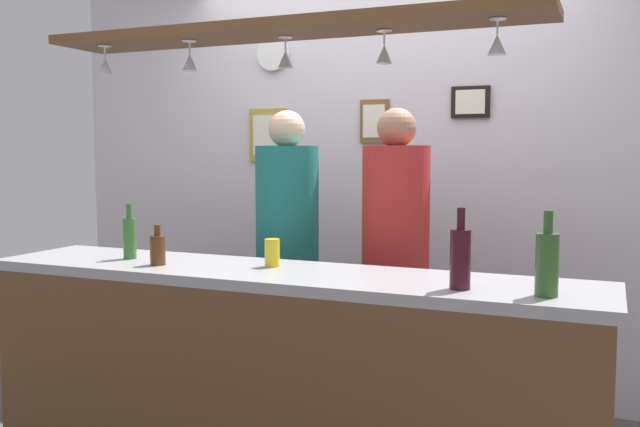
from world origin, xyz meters
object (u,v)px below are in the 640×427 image
Objects in this scene: bottle_champagne_green at (547,263)px; bottle_wine_dark_red at (460,257)px; person_left_teal_shirt at (287,235)px; bottle_beer_brown_stubby at (158,249)px; wall_clock at (273,53)px; picture_frame_crest at (374,121)px; person_right_red_shirt at (395,241)px; bottle_beer_green_import at (130,237)px; drink_can at (272,253)px; picture_frame_caricature at (268,135)px; picture_frame_upper_small at (470,102)px.

bottle_wine_dark_red is (-0.30, 0.01, -0.00)m from bottle_champagne_green.
bottle_champagne_green is at bearing -31.08° from person_left_teal_shirt.
wall_clock is (-0.17, 1.49, 1.05)m from bottle_beer_brown_stubby.
picture_frame_crest reaches higher than bottle_wine_dark_red.
person_right_red_shirt reaches higher than bottle_beer_brown_stubby.
wall_clock reaches higher than bottle_wine_dark_red.
person_right_red_shirt is 6.45× the size of bottle_beer_green_import.
bottle_beer_brown_stubby is 0.60× the size of bottle_champagne_green.
wall_clock is at bearing -179.48° from picture_frame_crest.
picture_frame_caricature is at bearing 117.92° from drink_can.
person_right_red_shirt is at bearing 133.34° from bottle_champagne_green.
person_right_red_shirt is at bearing -63.02° from picture_frame_crest.
bottle_champagne_green is at bearing -3.61° from bottle_beer_green_import.
person_right_red_shirt reaches higher than bottle_champagne_green.
bottle_beer_green_import is at bearing -90.31° from picture_frame_caricature.
picture_frame_upper_small is 1.32m from picture_frame_caricature.
drink_can is 1.83m from wall_clock.
wall_clock is (-1.26, -0.01, 0.34)m from picture_frame_upper_small.
bottle_beer_green_import is 1.44× the size of bottle_beer_brown_stubby.
person_left_teal_shirt is 0.87m from bottle_beer_green_import.
bottle_champagne_green is 1.98m from picture_frame_crest.
bottle_beer_green_import is 1.18× the size of wall_clock.
bottle_beer_brown_stubby is at bearing -106.22° from person_left_teal_shirt.
wall_clock reaches higher than bottle_champagne_green.
picture_frame_upper_small is at bearing 0.28° from wall_clock.
wall_clock is at bearing 87.80° from bottle_beer_green_import.
wall_clock reaches higher than drink_can.
picture_frame_upper_small is 0.65× the size of picture_frame_caricature.
picture_frame_upper_small is at bearing 54.06° from bottle_beer_brown_stubby.
bottle_beer_brown_stubby is at bearing -83.31° from wall_clock.
drink_can is at bearing -69.64° from person_left_teal_shirt.
drink_can is at bearing -63.53° from wall_clock.
bottle_beer_green_import is at bearing -174.93° from drink_can.
bottle_champagne_green is 1.00× the size of bottle_wine_dark_red.
picture_frame_crest is at bearing 116.98° from person_right_red_shirt.
bottle_champagne_green is (1.65, -0.02, 0.05)m from bottle_beer_brown_stubby.
bottle_champagne_green reaches higher than drink_can.
person_left_teal_shirt is at bearing -180.00° from person_right_red_shirt.
bottle_champagne_green is at bearing -46.66° from person_right_red_shirt.
person_left_teal_shirt is 4.94× the size of picture_frame_caricature.
wall_clock is (0.05, 1.39, 1.02)m from bottle_beer_green_import.
person_left_teal_shirt is at bearing 148.92° from bottle_champagne_green.
person_right_red_shirt is 1.18m from bottle_beer_brown_stubby.
picture_frame_upper_small reaches higher than bottle_wine_dark_red.
bottle_champagne_green is at bearing -8.92° from drink_can.
picture_frame_upper_small reaches higher than person_right_red_shirt.
person_left_teal_shirt is at bearing 57.32° from bottle_beer_green_import.
picture_frame_crest is (-1.14, 1.52, 0.57)m from bottle_champagne_green.
drink_can is (0.72, 0.06, -0.04)m from bottle_beer_green_import.
picture_frame_caricature is at bearing 180.00° from picture_frame_upper_small.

